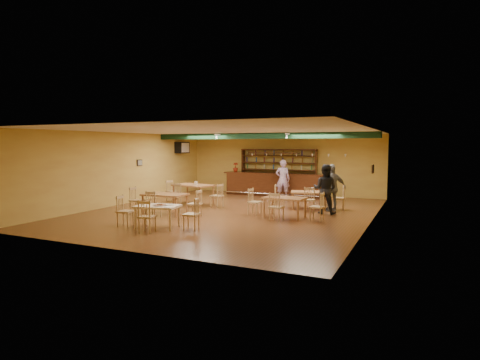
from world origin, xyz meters
The scene contains 23 objects.
floor centered at (0.00, 0.00, 0.00)m, with size 12.00×12.00×0.00m, color brown.
ceiling_beam centered at (0.00, 2.80, 2.87)m, with size 10.00×0.30×0.25m, color black.
track_rail_left centered at (-1.80, 3.40, 2.94)m, with size 0.05×2.50×0.05m, color white.
track_rail_right centered at (1.40, 3.40, 2.94)m, with size 0.05×2.50×0.05m, color white.
ac_unit centered at (-4.80, 4.20, 2.35)m, with size 0.34×0.70×0.48m, color white.
picture_left centered at (-4.97, 1.00, 1.70)m, with size 0.04×0.34×0.28m, color black.
picture_right centered at (4.97, 0.50, 1.70)m, with size 0.04×0.34×0.28m, color black.
bar_counter centered at (-0.15, 5.15, 0.56)m, with size 5.06×0.85×1.13m, color #38190B.
back_bar_hutch centered at (-0.15, 5.78, 1.14)m, with size 3.91×0.40×2.28m, color #38190B.
poinsettia centered at (-2.23, 5.15, 1.36)m, with size 0.26×0.26×0.47m, color maroon.
dining_table_a centered at (-2.28, 1.10, 0.41)m, with size 1.66×1.00×0.83m, color #9C6137.
dining_table_b centered at (2.47, 1.87, 0.34)m, with size 1.38×0.83×0.69m, color #9C6137.
dining_table_c centered at (-1.88, -1.51, 0.38)m, with size 1.51×0.91×0.76m, color #9C6137.
dining_table_d centered at (2.19, -0.26, 0.35)m, with size 1.40×0.84×0.70m, color #9C6137.
near_table centered at (-0.74, -3.50, 0.34)m, with size 1.27×0.82×0.68m, color tan.
pizza_tray centered at (-0.65, -3.50, 0.69)m, with size 0.40×0.40×0.01m, color silver.
parmesan_shaker centered at (-1.15, -3.63, 0.73)m, with size 0.07×0.07×0.11m, color #EAE5C6.
napkin_stack centered at (-0.42, -3.32, 0.69)m, with size 0.20×0.15×0.03m, color white.
pizza_server centered at (-0.51, -3.45, 0.70)m, with size 0.32×0.09×0.00m, color silver.
side_plate centered at (-0.24, -3.68, 0.69)m, with size 0.22×0.22×0.01m, color white.
patron_bar centered at (0.57, 4.33, 0.90)m, with size 0.66×0.43×1.81m, color #874AA0.
patron_right_a centered at (3.27, 1.07, 0.90)m, with size 0.87×0.68×1.79m, color black.
patron_right_b centered at (3.39, 1.74, 0.88)m, with size 1.04×0.43×1.77m, color slate.
Camera 1 is at (6.50, -13.33, 2.49)m, focal length 30.15 mm.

